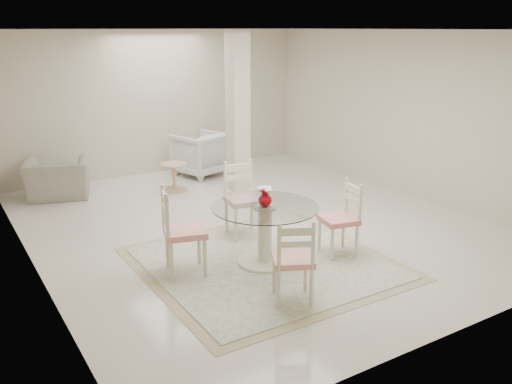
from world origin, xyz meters
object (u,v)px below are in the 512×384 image
dining_chair_east (344,213)px  dining_chair_west (178,225)px  dining_chair_south (294,255)px  dining_chair_north (242,193)px  recliner_taupe (58,179)px  side_table (174,178)px  dining_table (265,235)px  column (238,116)px  armchair_white (201,154)px  red_vase (265,196)px

dining_chair_east → dining_chair_west: bearing=-93.4°
dining_chair_south → dining_chair_north: bearing=-78.6°
recliner_taupe → side_table: 1.92m
dining_table → dining_chair_east: 1.03m
column → side_table: bearing=133.9°
dining_table → dining_chair_west: size_ratio=1.10×
dining_chair_north → armchair_white: size_ratio=1.24×
dining_table → dining_chair_north: bearing=75.2°
dining_chair_north → side_table: 2.45m
dining_chair_north → side_table: dining_chair_north is taller
dining_chair_east → dining_chair_north: (-0.72, 1.25, 0.05)m
dining_chair_south → recliner_taupe: dining_chair_south is taller
recliner_taupe → red_vase: bearing=127.8°
red_vase → side_table: red_vase is taller
dining_table → dining_chair_west: dining_chair_west is taller
red_vase → side_table: size_ratio=0.51×
dining_chair_west → side_table: size_ratio=2.37×
red_vase → dining_chair_west: size_ratio=0.21×
dining_table → dining_chair_east: size_ratio=1.22×
dining_chair_south → column: bearing=-84.8°
side_table → dining_table: bearing=-95.3°
dining_chair_south → recliner_taupe: bearing=-49.7°
column → dining_chair_north: (-0.86, -1.58, -0.76)m
recliner_taupe → dining_chair_west: bearing=115.2°
dining_chair_east → dining_chair_north: dining_chair_north is taller
column → dining_chair_north: bearing=-118.6°
red_vase → recliner_taupe: size_ratio=0.24×
dining_chair_west → recliner_taupe: (-0.50, 3.78, -0.28)m
column → side_table: 1.62m
dining_chair_east → side_table: 3.74m
dining_table → armchair_white: size_ratio=1.40×
dining_chair_east → dining_chair_west: size_ratio=0.90×
dining_chair_south → armchair_white: 5.32m
armchair_white → dining_table: bearing=57.9°
dining_chair_east → dining_chair_north: bearing=-138.2°
recliner_taupe → side_table: recliner_taupe is taller
dining_chair_east → dining_chair_west: dining_chair_west is taller
dining_table → red_vase: size_ratio=5.15×
column → dining_chair_south: bearing=-111.6°
dining_chair_west → dining_chair_south: 1.43m
column → dining_table: (-1.12, -2.57, -0.98)m
red_vase → dining_chair_east: dining_chair_east is taller
dining_chair_south → side_table: dining_chair_south is taller
red_vase → dining_chair_north: bearing=75.2°
dining_chair_west → armchair_white: size_ratio=1.27×
column → dining_chair_north: size_ratio=2.42×
side_table → armchair_white: bearing=39.9°
recliner_taupe → side_table: size_ratio=2.08×
dining_chair_north → dining_chair_south: 2.04m
dining_chair_west → recliner_taupe: size_ratio=1.14×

